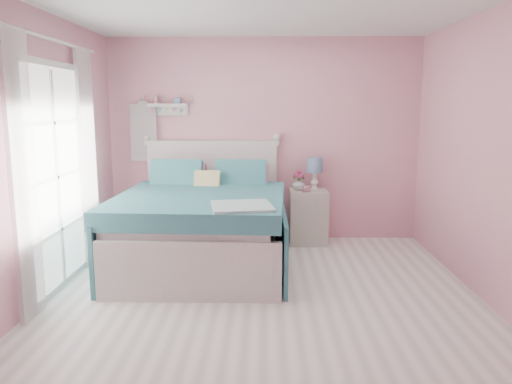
{
  "coord_description": "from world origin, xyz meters",
  "views": [
    {
      "loc": [
        0.0,
        -4.24,
        1.76
      ],
      "look_at": [
        -0.09,
        1.2,
        0.8
      ],
      "focal_mm": 35.0,
      "sensor_mm": 36.0,
      "label": 1
    }
  ],
  "objects_px": {
    "nightstand": "(308,216)",
    "teacup": "(306,189)",
    "vase": "(299,184)",
    "bed": "(203,226)",
    "table_lamp": "(315,168)"
  },
  "relations": [
    {
      "from": "table_lamp",
      "to": "vase",
      "type": "relative_size",
      "value": 2.44
    },
    {
      "from": "bed",
      "to": "teacup",
      "type": "xyz_separation_m",
      "value": [
        1.2,
        0.72,
        0.3
      ]
    },
    {
      "from": "bed",
      "to": "vase",
      "type": "bearing_deg",
      "value": 40.82
    },
    {
      "from": "nightstand",
      "to": "table_lamp",
      "type": "relative_size",
      "value": 1.7
    },
    {
      "from": "nightstand",
      "to": "teacup",
      "type": "xyz_separation_m",
      "value": [
        -0.04,
        -0.14,
        0.38
      ]
    },
    {
      "from": "table_lamp",
      "to": "vase",
      "type": "xyz_separation_m",
      "value": [
        -0.21,
        -0.07,
        -0.2
      ]
    },
    {
      "from": "nightstand",
      "to": "vase",
      "type": "bearing_deg",
      "value": 178.98
    },
    {
      "from": "bed",
      "to": "table_lamp",
      "type": "xyz_separation_m",
      "value": [
        1.32,
        0.94,
        0.54
      ]
    },
    {
      "from": "teacup",
      "to": "bed",
      "type": "bearing_deg",
      "value": -148.98
    },
    {
      "from": "vase",
      "to": "table_lamp",
      "type": "bearing_deg",
      "value": 18.44
    },
    {
      "from": "table_lamp",
      "to": "bed",
      "type": "bearing_deg",
      "value": -144.62
    },
    {
      "from": "vase",
      "to": "teacup",
      "type": "distance_m",
      "value": 0.17
    },
    {
      "from": "teacup",
      "to": "nightstand",
      "type": "bearing_deg",
      "value": 74.14
    },
    {
      "from": "bed",
      "to": "vase",
      "type": "relative_size",
      "value": 13.78
    },
    {
      "from": "nightstand",
      "to": "table_lamp",
      "type": "bearing_deg",
      "value": 42.01
    }
  ]
}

